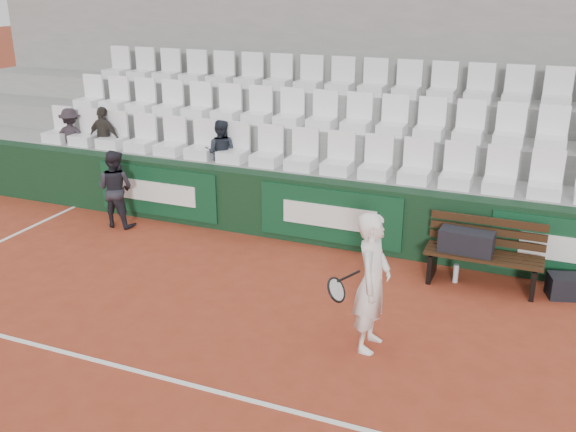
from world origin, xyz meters
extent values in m
plane|color=#9B3A23|center=(0.00, 0.00, 0.00)|extent=(80.00, 80.00, 0.00)
cube|color=white|center=(0.00, 0.00, 0.00)|extent=(18.00, 0.06, 0.01)
cube|color=black|center=(0.00, 4.00, 0.50)|extent=(18.00, 0.30, 1.00)
cube|color=#0C381E|center=(-3.20, 3.83, 0.52)|extent=(2.20, 0.04, 0.82)
cube|color=#0C381E|center=(-0.20, 3.83, 0.52)|extent=(2.20, 0.04, 0.82)
cube|color=gray|center=(0.00, 4.62, 0.50)|extent=(18.00, 0.95, 1.00)
cube|color=gray|center=(0.00, 5.58, 0.72)|extent=(18.00, 0.95, 1.45)
cube|color=gray|center=(0.00, 6.53, 0.95)|extent=(18.00, 0.95, 1.90)
cube|color=gray|center=(0.00, 7.15, 2.20)|extent=(18.00, 0.30, 4.40)
cube|color=white|center=(0.00, 4.45, 1.31)|extent=(11.90, 0.44, 0.63)
cube|color=white|center=(0.00, 5.40, 1.77)|extent=(11.90, 0.44, 0.63)
cube|color=silver|center=(0.00, 6.35, 2.21)|extent=(11.90, 0.44, 0.63)
cube|color=#311D0E|center=(2.07, 3.41, 0.23)|extent=(1.50, 0.56, 0.45)
cube|color=black|center=(1.84, 3.39, 0.60)|extent=(0.71, 0.34, 0.30)
cube|color=black|center=(3.14, 3.48, 0.15)|extent=(0.56, 0.43, 0.30)
cylinder|color=#B0C1C7|center=(1.75, 3.38, 0.13)|extent=(0.07, 0.07, 0.26)
imported|color=white|center=(1.10, 1.39, 0.79)|extent=(0.39, 0.58, 1.57)
torus|color=black|center=(0.70, 1.39, 0.62)|extent=(0.19, 0.30, 0.26)
cylinder|color=black|center=(0.84, 1.39, 0.81)|extent=(0.26, 0.03, 0.20)
imported|color=black|center=(-3.72, 3.41, 0.64)|extent=(0.65, 0.52, 1.28)
imported|color=black|center=(-5.44, 4.50, 1.54)|extent=(0.79, 0.63, 1.07)
imported|color=#2E2A24|center=(-4.70, 4.50, 1.58)|extent=(0.69, 0.32, 1.16)
imported|color=#1D222B|center=(-2.35, 4.50, 1.56)|extent=(0.62, 0.53, 1.11)
camera|label=1|loc=(2.60, -4.67, 3.86)|focal=40.00mm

